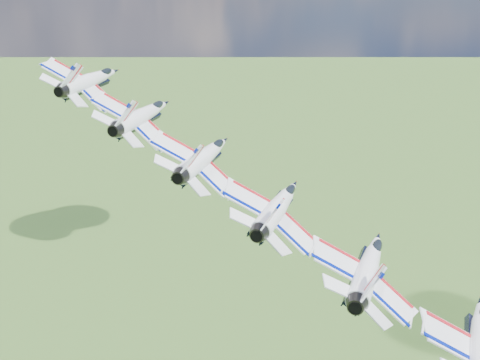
{
  "coord_description": "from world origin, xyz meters",
  "views": [
    {
      "loc": [
        4.77,
        -72.67,
        168.95
      ],
      "look_at": [
        8.3,
        -8.81,
        145.67
      ],
      "focal_mm": 50.0,
      "sensor_mm": 36.0,
      "label": 1
    }
  ],
  "objects_px": {
    "jet_2": "(205,156)",
    "jet_3": "(279,206)",
    "jet_1": "(143,115)",
    "jet_0": "(91,80)",
    "jet_4": "(369,266)"
  },
  "relations": [
    {
      "from": "jet_2",
      "to": "jet_3",
      "type": "relative_size",
      "value": 1.0
    },
    {
      "from": "jet_1",
      "to": "jet_2",
      "type": "bearing_deg",
      "value": -27.57
    },
    {
      "from": "jet_0",
      "to": "jet_4",
      "type": "bearing_deg",
      "value": -27.57
    },
    {
      "from": "jet_0",
      "to": "jet_2",
      "type": "relative_size",
      "value": 1.0
    },
    {
      "from": "jet_1",
      "to": "jet_3",
      "type": "xyz_separation_m",
      "value": [
        14.16,
        -16.31,
        -5.1
      ]
    },
    {
      "from": "jet_4",
      "to": "jet_3",
      "type": "bearing_deg",
      "value": 152.43
    },
    {
      "from": "jet_2",
      "to": "jet_3",
      "type": "height_order",
      "value": "jet_2"
    },
    {
      "from": "jet_0",
      "to": "jet_1",
      "type": "bearing_deg",
      "value": -27.57
    },
    {
      "from": "jet_1",
      "to": "jet_4",
      "type": "distance_m",
      "value": 33.28
    },
    {
      "from": "jet_4",
      "to": "jet_2",
      "type": "bearing_deg",
      "value": 152.43
    },
    {
      "from": "jet_0",
      "to": "jet_2",
      "type": "distance_m",
      "value": 22.19
    },
    {
      "from": "jet_4",
      "to": "jet_1",
      "type": "bearing_deg",
      "value": 152.43
    },
    {
      "from": "jet_1",
      "to": "jet_4",
      "type": "bearing_deg",
      "value": -27.57
    },
    {
      "from": "jet_0",
      "to": "jet_1",
      "type": "relative_size",
      "value": 1.0
    },
    {
      "from": "jet_2",
      "to": "jet_4",
      "type": "distance_m",
      "value": 22.19
    }
  ]
}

